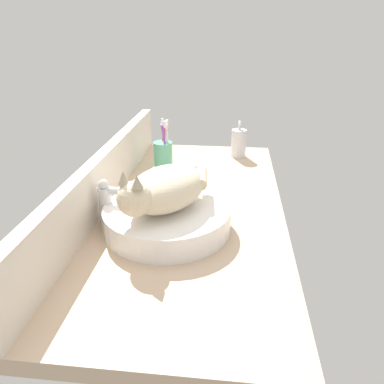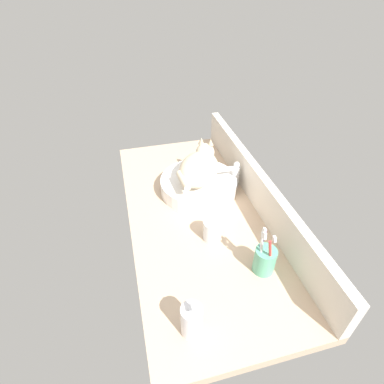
% 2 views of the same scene
% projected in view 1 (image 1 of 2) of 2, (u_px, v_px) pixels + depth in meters
% --- Properties ---
extents(ground_plane, '(1.24, 0.57, 0.04)m').
position_uv_depth(ground_plane, '(190.00, 211.00, 1.18)').
color(ground_plane, tan).
extents(backsplash_panel, '(1.24, 0.04, 0.16)m').
position_uv_depth(backsplash_panel, '(104.00, 178.00, 1.16)').
color(backsplash_panel, silver).
rests_on(backsplash_panel, ground_plane).
extents(sink_basin, '(0.35, 0.35, 0.07)m').
position_uv_depth(sink_basin, '(167.00, 218.00, 1.02)').
color(sink_basin, white).
rests_on(sink_basin, ground_plane).
extents(cat, '(0.30, 0.27, 0.14)m').
position_uv_depth(cat, '(163.00, 189.00, 0.98)').
color(cat, beige).
rests_on(cat, sink_basin).
extents(faucet, '(0.04, 0.12, 0.14)m').
position_uv_depth(faucet, '(109.00, 201.00, 1.03)').
color(faucet, silver).
rests_on(faucet, ground_plane).
extents(soap_dispenser, '(0.06, 0.06, 0.15)m').
position_uv_depth(soap_dispenser, '(239.00, 143.00, 1.57)').
color(soap_dispenser, silver).
rests_on(soap_dispenser, ground_plane).
extents(toothbrush_cup, '(0.07, 0.07, 0.19)m').
position_uv_depth(toothbrush_cup, '(163.00, 153.00, 1.47)').
color(toothbrush_cup, '#5BB28E').
rests_on(toothbrush_cup, ground_plane).
extents(water_glass, '(0.07, 0.07, 0.08)m').
position_uv_depth(water_glass, '(190.00, 176.00, 1.29)').
color(water_glass, white).
rests_on(water_glass, ground_plane).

